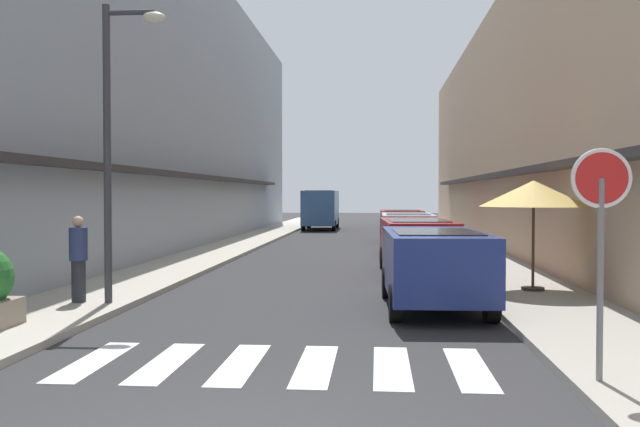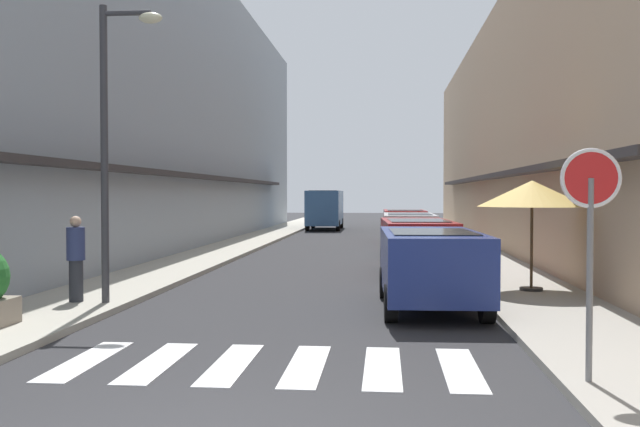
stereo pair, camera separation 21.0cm
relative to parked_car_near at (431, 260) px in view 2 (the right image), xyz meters
The scene contains 15 objects.
ground_plane 12.73m from the parked_car_near, 100.45° to the left, with size 110.03×110.03×0.00m, color #2B2B2D.
sidewalk_left 14.24m from the parked_car_near, 118.55° to the left, with size 2.27×70.02×0.12m, color #ADA899.
sidewalk_right 12.70m from the parked_car_near, 80.07° to the left, with size 2.27×70.02×0.12m, color #9E998E.
building_row_left 18.11m from the parked_car_near, 126.70° to the left, with size 5.50×47.01×11.62m.
building_row_right 15.61m from the parked_car_near, 67.41° to the left, with size 5.50×47.01×9.40m.
crosswalk 5.11m from the parked_car_near, 117.24° to the right, with size 5.20×2.20×0.01m.
parked_car_near is the anchor object (origin of this frame).
parked_car_mid 5.65m from the parked_car_near, 90.00° to the left, with size 1.97×4.56×1.47m.
parked_car_far 11.67m from the parked_car_near, 90.00° to the left, with size 1.81×4.33×1.47m.
parked_car_distant 17.68m from the parked_car_near, 90.00° to the left, with size 1.86×4.16×1.47m.
delivery_van 29.60m from the parked_car_near, 98.66° to the left, with size 2.04×5.41×2.37m.
round_street_sign 5.63m from the parked_car_near, 75.84° to the right, with size 0.65×0.07×2.53m.
street_lamp 6.43m from the parked_car_near, behind, with size 1.19×0.28×5.53m.
cafe_umbrella 3.21m from the parked_car_near, 41.36° to the left, with size 2.26×2.26×2.32m.
pedestrian_walking_near 6.67m from the parked_car_near, behind, with size 0.34×0.34×1.62m.
Camera 2 is at (1.44, -5.60, 2.15)m, focal length 39.43 mm.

